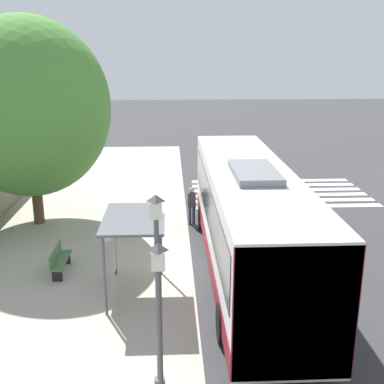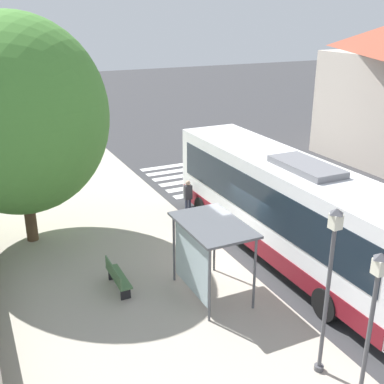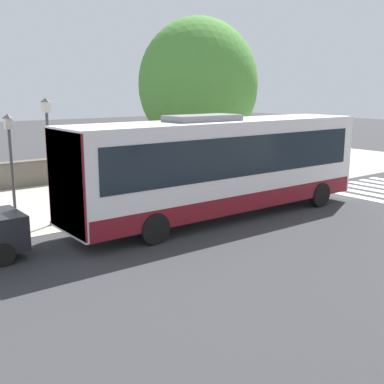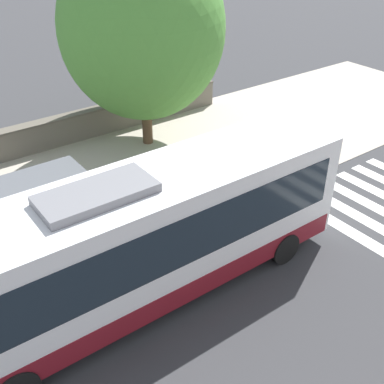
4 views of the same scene
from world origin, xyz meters
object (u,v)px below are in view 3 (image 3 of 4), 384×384
at_px(bus_shelter, 142,155).
at_px(pedestrian, 279,173).
at_px(bench, 142,179).
at_px(street_lamp_near, 49,151).
at_px(street_lamp_far, 11,163).
at_px(bus, 222,165).
at_px(shade_tree, 198,85).

relative_size(bus_shelter, pedestrian, 1.72).
relative_size(pedestrian, bench, 0.99).
distance_m(street_lamp_near, street_lamp_far, 1.34).
distance_m(bus_shelter, pedestrian, 6.51).
relative_size(bus, bus_shelter, 4.32).
distance_m(bus_shelter, street_lamp_near, 4.43).
bearing_deg(bus, street_lamp_near, -117.12).
bearing_deg(street_lamp_near, shade_tree, 116.57).
xyz_separation_m(pedestrian, street_lamp_near, (-1.20, -10.34, 1.66)).
xyz_separation_m(pedestrian, bench, (-4.64, -4.51, -0.48)).
height_order(pedestrian, shade_tree, shade_tree).
xyz_separation_m(bus_shelter, street_lamp_near, (0.95, -4.29, 0.56)).
height_order(bus_shelter, bench, bus_shelter).
bearing_deg(shade_tree, bus_shelter, -55.60).
xyz_separation_m(bus_shelter, bench, (-2.49, 1.53, -1.58)).
relative_size(bus, shade_tree, 1.42).
bearing_deg(bench, street_lamp_far, -63.81).
xyz_separation_m(bench, street_lamp_near, (3.44, -5.82, 2.15)).
distance_m(pedestrian, street_lamp_far, 11.78).
bearing_deg(bench, pedestrian, 44.22).
bearing_deg(pedestrian, bus_shelter, -109.56).
bearing_deg(shade_tree, street_lamp_far, -65.71).
bearing_deg(street_lamp_near, street_lamp_far, -87.18).
bearing_deg(bus_shelter, shade_tree, 124.40).
distance_m(bus, bus_shelter, 3.91).
height_order(bus, street_lamp_far, street_lamp_far).
bearing_deg(bench, bus_shelter, -31.55).
relative_size(bench, street_lamp_far, 0.42).
relative_size(bus_shelter, street_lamp_near, 0.64).
xyz_separation_m(bench, shade_tree, (-1.94, 4.95, 4.49)).
bearing_deg(bus_shelter, pedestrian, 70.44).
height_order(bus_shelter, street_lamp_near, street_lamp_near).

